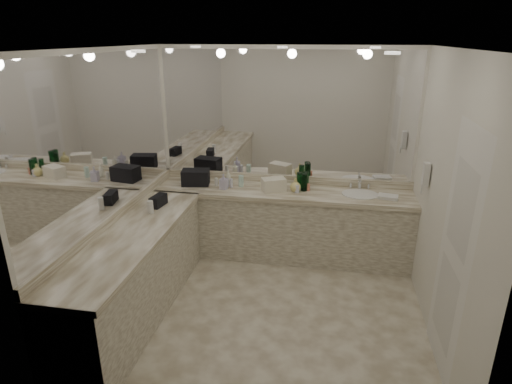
% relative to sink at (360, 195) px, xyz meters
% --- Properties ---
extents(floor, '(3.20, 3.20, 0.00)m').
position_rel_sink_xyz_m(floor, '(-0.95, -1.20, -0.90)').
color(floor, beige).
rests_on(floor, ground).
extents(ceiling, '(3.20, 3.20, 0.00)m').
position_rel_sink_xyz_m(ceiling, '(-0.95, -1.20, 1.71)').
color(ceiling, white).
rests_on(ceiling, floor).
extents(wall_back, '(3.20, 0.02, 2.60)m').
position_rel_sink_xyz_m(wall_back, '(-0.95, 0.30, 0.41)').
color(wall_back, silver).
rests_on(wall_back, floor).
extents(wall_left, '(0.02, 3.00, 2.60)m').
position_rel_sink_xyz_m(wall_left, '(-2.55, -1.20, 0.41)').
color(wall_left, silver).
rests_on(wall_left, floor).
extents(wall_right, '(0.02, 3.00, 2.60)m').
position_rel_sink_xyz_m(wall_right, '(0.65, -1.20, 0.41)').
color(wall_right, silver).
rests_on(wall_right, floor).
extents(vanity_back_base, '(3.20, 0.60, 0.84)m').
position_rel_sink_xyz_m(vanity_back_base, '(-0.95, 0.00, -0.48)').
color(vanity_back_base, silver).
rests_on(vanity_back_base, floor).
extents(vanity_back_top, '(3.20, 0.64, 0.06)m').
position_rel_sink_xyz_m(vanity_back_top, '(-0.95, -0.01, -0.03)').
color(vanity_back_top, '#EEE6CD').
rests_on(vanity_back_top, vanity_back_base).
extents(vanity_left_base, '(0.60, 2.40, 0.84)m').
position_rel_sink_xyz_m(vanity_left_base, '(-2.25, -1.50, -0.48)').
color(vanity_left_base, silver).
rests_on(vanity_left_base, floor).
extents(vanity_left_top, '(0.64, 2.42, 0.06)m').
position_rel_sink_xyz_m(vanity_left_top, '(-2.24, -1.50, -0.03)').
color(vanity_left_top, '#EEE6CD').
rests_on(vanity_left_top, vanity_left_base).
extents(backsplash_back, '(3.20, 0.04, 0.10)m').
position_rel_sink_xyz_m(backsplash_back, '(-0.95, 0.28, 0.05)').
color(backsplash_back, '#EEE6CD').
rests_on(backsplash_back, vanity_back_top).
extents(backsplash_left, '(0.04, 3.00, 0.10)m').
position_rel_sink_xyz_m(backsplash_left, '(-2.53, -1.20, 0.05)').
color(backsplash_left, '#EEE6CD').
rests_on(backsplash_left, vanity_left_top).
extents(mirror_back, '(3.12, 0.01, 1.55)m').
position_rel_sink_xyz_m(mirror_back, '(-0.95, 0.29, 0.88)').
color(mirror_back, white).
rests_on(mirror_back, wall_back).
extents(mirror_left, '(0.01, 2.92, 1.55)m').
position_rel_sink_xyz_m(mirror_left, '(-2.54, -1.20, 0.88)').
color(mirror_left, white).
rests_on(mirror_left, wall_left).
extents(sink, '(0.44, 0.44, 0.03)m').
position_rel_sink_xyz_m(sink, '(0.00, 0.00, 0.00)').
color(sink, white).
rests_on(sink, vanity_back_top).
extents(faucet, '(0.24, 0.16, 0.14)m').
position_rel_sink_xyz_m(faucet, '(0.00, 0.21, 0.07)').
color(faucet, silver).
rests_on(faucet, vanity_back_top).
extents(wall_phone, '(0.06, 0.10, 0.24)m').
position_rel_sink_xyz_m(wall_phone, '(0.61, -0.50, 0.46)').
color(wall_phone, white).
rests_on(wall_phone, wall_right).
extents(door, '(0.02, 0.82, 2.10)m').
position_rel_sink_xyz_m(door, '(0.64, -1.70, 0.16)').
color(door, white).
rests_on(door, wall_right).
extents(black_toiletry_bag, '(0.37, 0.27, 0.19)m').
position_rel_sink_xyz_m(black_toiletry_bag, '(-2.06, -0.00, 0.10)').
color(black_toiletry_bag, black).
rests_on(black_toiletry_bag, vanity_back_top).
extents(black_bag_spill, '(0.14, 0.24, 0.12)m').
position_rel_sink_xyz_m(black_bag_spill, '(-2.25, -0.77, 0.07)').
color(black_bag_spill, black).
rests_on(black_bag_spill, vanity_left_top).
extents(cream_cosmetic_case, '(0.33, 0.28, 0.16)m').
position_rel_sink_xyz_m(cream_cosmetic_case, '(-1.05, -0.04, 0.09)').
color(cream_cosmetic_case, silver).
rests_on(cream_cosmetic_case, vanity_back_top).
extents(hand_towel, '(0.25, 0.19, 0.04)m').
position_rel_sink_xyz_m(hand_towel, '(0.31, -0.08, 0.02)').
color(hand_towel, white).
rests_on(hand_towel, vanity_back_top).
extents(lotion_left, '(0.06, 0.06, 0.14)m').
position_rel_sink_xyz_m(lotion_left, '(-2.25, -0.99, 0.08)').
color(lotion_left, white).
rests_on(lotion_left, vanity_left_top).
extents(soap_bottle_a, '(0.09, 0.09, 0.18)m').
position_rel_sink_xyz_m(soap_bottle_a, '(-1.65, 0.10, 0.10)').
color(soap_bottle_a, white).
rests_on(soap_bottle_a, vanity_back_top).
extents(soap_bottle_b, '(0.10, 0.10, 0.20)m').
position_rel_sink_xyz_m(soap_bottle_b, '(-1.67, -0.10, 0.10)').
color(soap_bottle_b, silver).
rests_on(soap_bottle_b, vanity_back_top).
extents(soap_bottle_c, '(0.17, 0.17, 0.17)m').
position_rel_sink_xyz_m(soap_bottle_c, '(-0.78, -0.03, 0.09)').
color(soap_bottle_c, '#DFD17B').
rests_on(soap_bottle_c, vanity_back_top).
extents(green_bottle_0, '(0.07, 0.07, 0.22)m').
position_rel_sink_xyz_m(green_bottle_0, '(-0.66, 0.10, 0.11)').
color(green_bottle_0, '#0D451B').
rests_on(green_bottle_0, vanity_back_top).
extents(green_bottle_1, '(0.07, 0.07, 0.22)m').
position_rel_sink_xyz_m(green_bottle_1, '(-0.68, 0.02, 0.11)').
color(green_bottle_1, '#0D451B').
rests_on(green_bottle_1, vanity_back_top).
extents(green_bottle_2, '(0.07, 0.07, 0.20)m').
position_rel_sink_xyz_m(green_bottle_2, '(-0.75, 0.13, 0.10)').
color(green_bottle_2, '#0D451B').
rests_on(green_bottle_2, vanity_back_top).
extents(amenity_bottle_0, '(0.04, 0.04, 0.10)m').
position_rel_sink_xyz_m(amenity_bottle_0, '(-1.79, 0.01, 0.06)').
color(amenity_bottle_0, white).
rests_on(amenity_bottle_0, vanity_back_top).
extents(amenity_bottle_1, '(0.04, 0.04, 0.11)m').
position_rel_sink_xyz_m(amenity_bottle_1, '(-1.59, -0.02, 0.06)').
color(amenity_bottle_1, silver).
rests_on(amenity_bottle_1, vanity_back_top).
extents(amenity_bottle_2, '(0.06, 0.06, 0.14)m').
position_rel_sink_xyz_m(amenity_bottle_2, '(-1.47, 0.04, 0.08)').
color(amenity_bottle_2, silver).
rests_on(amenity_bottle_2, vanity_back_top).
extents(amenity_bottle_3, '(0.04, 0.04, 0.09)m').
position_rel_sink_xyz_m(amenity_bottle_3, '(-0.62, 0.02, 0.05)').
color(amenity_bottle_3, '#E57F66').
rests_on(amenity_bottle_3, vanity_back_top).
extents(amenity_bottle_4, '(0.06, 0.06, 0.10)m').
position_rel_sink_xyz_m(amenity_bottle_4, '(-1.65, 0.00, 0.06)').
color(amenity_bottle_4, silver).
rests_on(amenity_bottle_4, vanity_back_top).
extents(amenity_bottle_5, '(0.06, 0.06, 0.10)m').
position_rel_sink_xyz_m(amenity_bottle_5, '(-0.76, -0.06, 0.05)').
color(amenity_bottle_5, silver).
rests_on(amenity_bottle_5, vanity_back_top).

